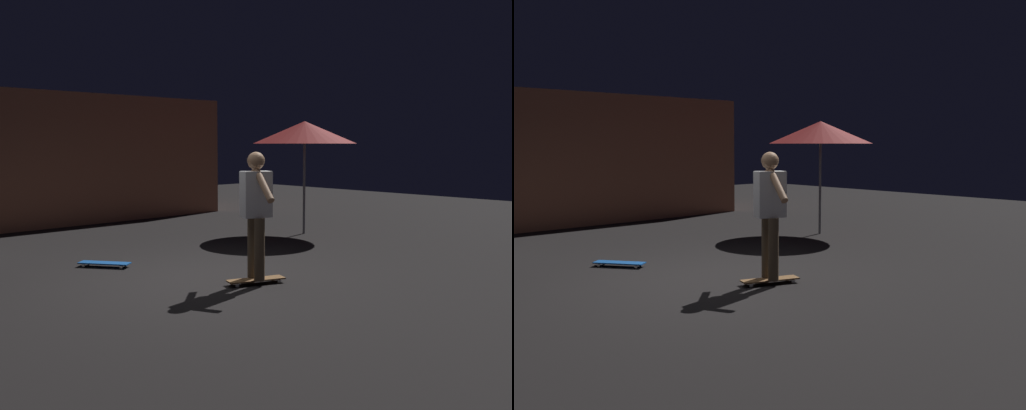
% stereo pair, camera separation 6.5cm
% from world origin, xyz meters
% --- Properties ---
extents(ground_plane, '(28.00, 28.00, 0.00)m').
position_xyz_m(ground_plane, '(0.00, 0.00, 0.00)').
color(ground_plane, black).
extents(low_building, '(10.08, 3.11, 2.99)m').
position_xyz_m(low_building, '(0.29, 7.59, 1.50)').
color(low_building, '#B76B4C').
rests_on(low_building, ground_plane).
extents(patio_umbrella, '(2.10, 2.10, 2.30)m').
position_xyz_m(patio_umbrella, '(4.11, 1.79, 2.07)').
color(patio_umbrella, slate).
rests_on(patio_umbrella, ground_plane).
extents(skateboard_ridden, '(0.80, 0.45, 0.07)m').
position_xyz_m(skateboard_ridden, '(0.43, -0.66, 0.06)').
color(skateboard_ridden, olive).
rests_on(skateboard_ridden, ground_plane).
extents(skateboard_spare, '(0.62, 0.75, 0.07)m').
position_xyz_m(skateboard_spare, '(-0.50, 1.67, 0.06)').
color(skateboard_spare, '#1959B2').
rests_on(skateboard_spare, ground_plane).
extents(skater, '(0.43, 0.95, 1.67)m').
position_xyz_m(skater, '(0.43, -0.66, 1.04)').
color(skater, brown).
rests_on(skater, skateboard_ridden).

